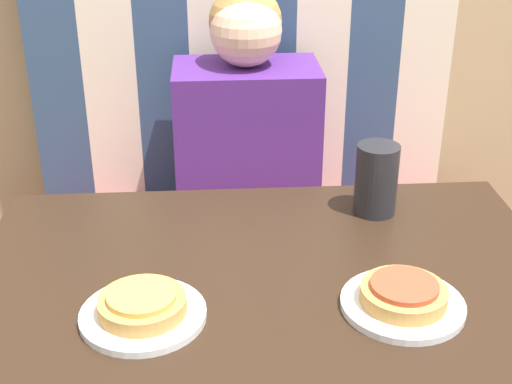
% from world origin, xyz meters
% --- Properties ---
extents(booth_seat, '(1.12, 0.52, 0.49)m').
position_xyz_m(booth_seat, '(0.00, 0.70, 0.24)').
color(booth_seat, maroon).
rests_on(booth_seat, ground_plane).
extents(booth_backrest, '(1.12, 0.10, 0.78)m').
position_xyz_m(booth_backrest, '(0.00, 0.91, 0.87)').
color(booth_backrest, navy).
rests_on(booth_backrest, booth_seat).
extents(dining_table, '(0.99, 0.75, 0.72)m').
position_xyz_m(dining_table, '(0.00, 0.00, 0.63)').
color(dining_table, black).
rests_on(dining_table, ground_plane).
extents(person, '(0.35, 0.22, 0.59)m').
position_xyz_m(person, '(0.00, 0.70, 0.76)').
color(person, '#4C237A').
rests_on(person, booth_seat).
extents(plate_left, '(0.19, 0.19, 0.01)m').
position_xyz_m(plate_left, '(-0.20, -0.07, 0.73)').
color(plate_left, white).
rests_on(plate_left, dining_table).
extents(plate_right, '(0.19, 0.19, 0.01)m').
position_xyz_m(plate_right, '(0.20, -0.07, 0.73)').
color(plate_right, white).
rests_on(plate_right, dining_table).
extents(pizza_left, '(0.13, 0.13, 0.03)m').
position_xyz_m(pizza_left, '(-0.20, -0.07, 0.75)').
color(pizza_left, '#C68E47').
rests_on(pizza_left, plate_left).
extents(pizza_right, '(0.13, 0.13, 0.03)m').
position_xyz_m(pizza_right, '(0.20, -0.07, 0.75)').
color(pizza_right, '#C68E47').
rests_on(pizza_right, plate_right).
extents(drinking_cup, '(0.08, 0.08, 0.14)m').
position_xyz_m(drinking_cup, '(0.22, 0.25, 0.79)').
color(drinking_cup, '#232328').
rests_on(drinking_cup, dining_table).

